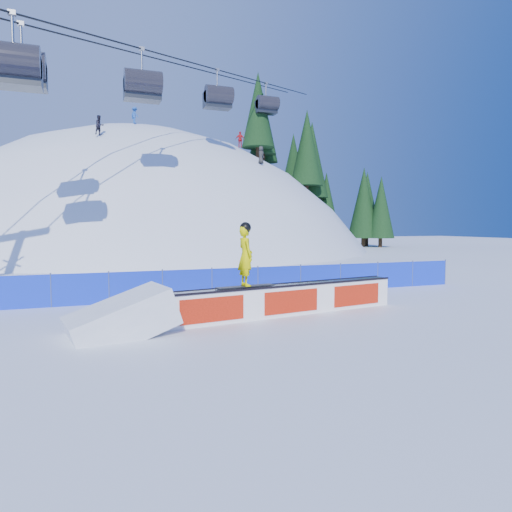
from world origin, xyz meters
name	(u,v)px	position (x,y,z in m)	size (l,w,h in m)	color
ground	(278,317)	(0.00, 0.00, 0.00)	(160.00, 160.00, 0.00)	white
snow_hill	(141,398)	(0.00, 42.00, -18.00)	(64.00, 64.00, 64.00)	white
treeline	(304,163)	(21.31, 41.24, 11.04)	(22.84, 13.06, 21.44)	#2F2013
safety_fence	(235,282)	(0.00, 4.50, 0.60)	(22.05, 0.05, 1.30)	#0F2ED2
chairlift	(207,69)	(4.74, 27.49, 16.89)	(40.80, 41.70, 22.00)	#91959E
rail_box	(287,300)	(0.42, 0.25, 0.51)	(8.65, 2.04, 1.04)	white
snow_ramp	(121,335)	(-4.92, -0.65, 0.00)	(2.72, 1.81, 1.02)	white
snowboarder	(245,255)	(-1.12, -0.01, 2.04)	(1.98, 0.72, 2.03)	black
distant_skiers	(176,131)	(2.63, 31.27, 12.00)	(15.30, 8.47, 6.11)	black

